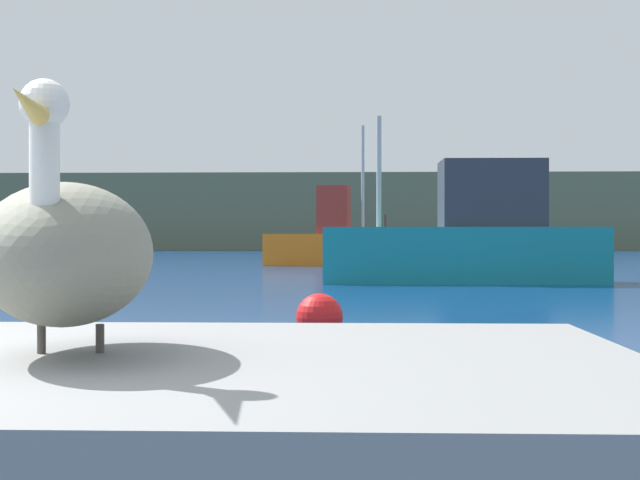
# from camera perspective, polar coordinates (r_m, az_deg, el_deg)

# --- Properties ---
(hillside_backdrop) EXTENTS (140.00, 11.22, 6.00)m
(hillside_backdrop) POSITION_cam_1_polar(r_m,az_deg,el_deg) (78.23, 0.53, 1.63)
(hillside_backdrop) COLOR #5B664C
(hillside_backdrop) RESTS_ON ground
(pier_dock) EXTENTS (3.93, 2.47, 0.70)m
(pier_dock) POSITION_cam_1_polar(r_m,az_deg,el_deg) (3.43, -14.87, -12.54)
(pier_dock) COLOR gray
(pier_dock) RESTS_ON ground
(pelican) EXTENTS (0.70, 1.38, 0.88)m
(pelican) POSITION_cam_1_polar(r_m,az_deg,el_deg) (3.34, -14.91, -0.68)
(pelican) COLOR gray
(pelican) RESTS_ON pier_dock
(fishing_boat_orange) EXTENTS (4.70, 1.87, 5.18)m
(fishing_boat_orange) POSITION_cam_1_polar(r_m,az_deg,el_deg) (35.19, 0.49, -0.04)
(fishing_boat_orange) COLOR orange
(fishing_boat_orange) RESTS_ON ground
(fishing_boat_teal) EXTENTS (6.60, 2.18, 3.97)m
(fishing_boat_teal) POSITION_cam_1_polar(r_m,az_deg,el_deg) (22.84, 8.94, 0.04)
(fishing_boat_teal) COLOR teal
(fishing_boat_teal) RESTS_ON ground
(mooring_buoy) EXTENTS (0.50, 0.50, 0.50)m
(mooring_buoy) POSITION_cam_1_polar(r_m,az_deg,el_deg) (10.11, -0.03, -4.64)
(mooring_buoy) COLOR red
(mooring_buoy) RESTS_ON ground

